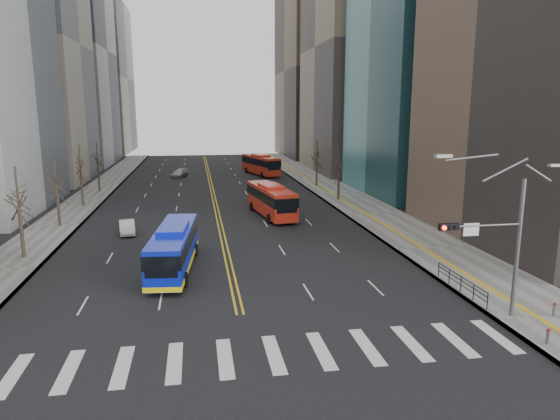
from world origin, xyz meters
name	(u,v)px	position (x,y,z in m)	size (l,w,h in m)	color
ground	(250,356)	(0.00, 0.00, 0.00)	(220.00, 220.00, 0.00)	black
sidewalk_right	(339,193)	(17.50, 45.00, 0.07)	(7.00, 130.00, 0.15)	slate
sidewalk_left	(86,200)	(-16.50, 45.00, 0.07)	(5.00, 130.00, 0.15)	slate
crosswalk	(250,356)	(0.00, 0.00, 0.01)	(26.70, 4.00, 0.01)	silver
centerline	(211,186)	(0.00, 55.00, 0.01)	(0.55, 100.00, 0.01)	gold
office_towers	(206,37)	(0.12, 68.51, 23.92)	(83.00, 134.00, 58.00)	#98999B
signal_mast	(495,236)	(13.77, 2.00, 4.86)	(5.37, 0.37, 9.39)	slate
pedestrian_railing	(461,282)	(14.30, 6.00, 0.82)	(0.06, 6.06, 1.02)	black
bollards	(555,323)	(16.27, -0.17, 0.55)	(2.87, 3.17, 0.78)	slate
street_trees	(151,172)	(-7.18, 34.55, 4.87)	(35.20, 47.20, 7.60)	#33291F
blue_bus	(174,247)	(-4.05, 14.08, 1.76)	(3.54, 11.66, 3.36)	#0C1FBF
red_bus_near	(271,198)	(5.86, 31.85, 1.97)	(4.20, 11.45, 3.55)	red
red_bus_far	(261,163)	(9.36, 67.55, 2.06)	(5.80, 12.07, 3.72)	red
car_white	(127,227)	(-8.93, 26.02, 0.65)	(1.38, 3.95, 1.30)	silver
car_dark_mid	(256,196)	(5.37, 41.34, 0.65)	(1.53, 3.80, 1.29)	black
car_silver	(179,173)	(-5.17, 66.66, 0.68)	(1.91, 4.69, 1.36)	#A4A3A8
car_dark_far	(261,166)	(10.63, 76.06, 0.61)	(2.03, 4.41, 1.22)	black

